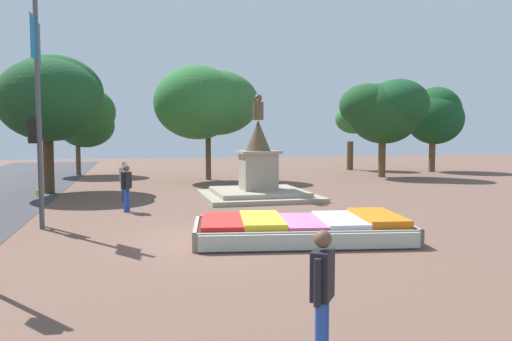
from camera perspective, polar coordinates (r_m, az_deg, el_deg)
The scene contains 14 objects.
ground_plane at distance 13.92m, azimuth -3.97°, elevation -7.74°, with size 93.93×93.93×0.00m, color brown.
flower_planter at distance 13.75m, azimuth 5.34°, elevation -6.68°, with size 6.17×3.79×0.67m.
statue_monument at distance 22.39m, azimuth 0.25°, elevation -0.88°, with size 4.93×4.93×4.65m.
traffic_light_mid_block at distance 16.77m, azimuth -23.78°, elevation 2.02°, with size 0.41×0.29×3.39m.
banner_pole at distance 16.30m, azimuth -23.64°, elevation 6.99°, with size 0.14×1.20×6.86m.
pedestrian_with_handbag at distance 21.93m, azimuth -14.77°, elevation -0.88°, with size 0.44×0.42×1.71m.
pedestrian_near_planter at distance 18.99m, azimuth -14.59°, elevation -1.59°, with size 0.39×0.49×1.74m.
pedestrian_crossing_plaza at distance 6.32m, azimuth 7.60°, elevation -13.19°, with size 0.40×0.48×1.71m.
park_tree_far_left at distance 26.17m, azimuth -22.34°, elevation 7.83°, with size 4.83×6.53×6.78m.
park_tree_behind_statue at distance 34.21m, azimuth 14.50°, elevation 6.82°, with size 5.70×4.75×6.47m.
park_tree_far_right at distance 36.87m, azimuth -19.57°, elevation 6.03°, with size 5.23×4.94×6.32m.
park_tree_street_side at distance 30.65m, azimuth -5.79°, elevation 7.71°, with size 6.45×5.69×6.96m.
park_tree_mid_canopy at distance 40.67m, azimuth 11.50°, elevation 5.70°, with size 3.38×3.22×5.26m.
park_tree_distant at distance 40.90m, azimuth 19.81°, elevation 5.91°, with size 4.26×4.56×6.50m.
Camera 1 is at (-2.35, -13.42, 2.87)m, focal length 35.00 mm.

